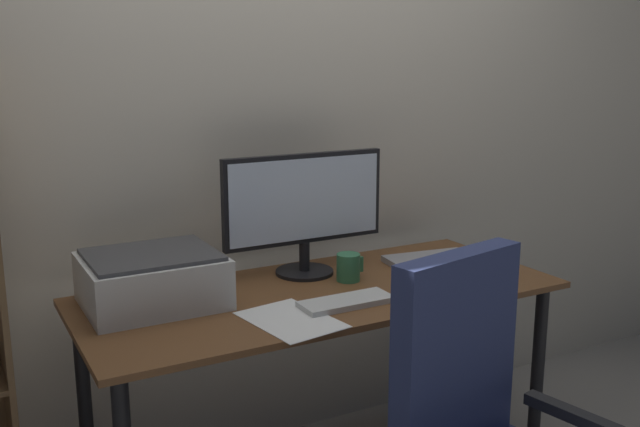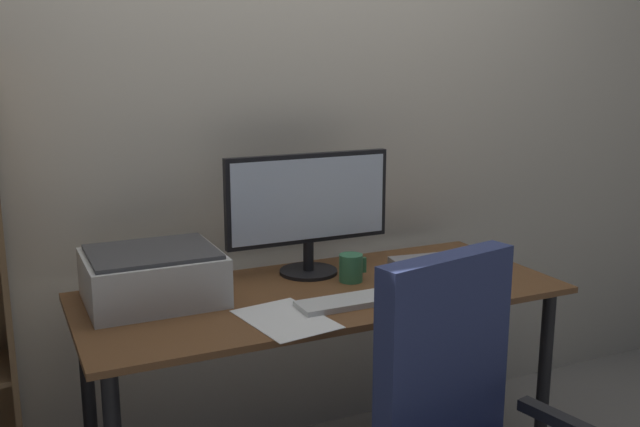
% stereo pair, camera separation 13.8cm
% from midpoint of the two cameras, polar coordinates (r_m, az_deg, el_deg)
% --- Properties ---
extents(back_wall, '(6.40, 0.10, 2.60)m').
position_cam_midpoint_polar(back_wall, '(2.63, -6.69, 8.61)').
color(back_wall, beige).
rests_on(back_wall, ground).
extents(desk, '(1.54, 0.65, 0.74)m').
position_cam_midpoint_polar(desk, '(2.33, -1.62, -8.27)').
color(desk, brown).
rests_on(desk, ground).
extents(monitor, '(0.59, 0.20, 0.42)m').
position_cam_midpoint_polar(monitor, '(2.41, -2.90, 0.66)').
color(monitor, black).
rests_on(monitor, desk).
extents(keyboard, '(0.29, 0.11, 0.02)m').
position_cam_midpoint_polar(keyboard, '(2.16, 0.23, -7.11)').
color(keyboard, silver).
rests_on(keyboard, desk).
extents(mouse, '(0.06, 0.10, 0.03)m').
position_cam_midpoint_polar(mouse, '(2.27, 5.53, -5.99)').
color(mouse, black).
rests_on(mouse, desk).
extents(coffee_mug, '(0.09, 0.08, 0.09)m').
position_cam_midpoint_polar(coffee_mug, '(2.38, 0.63, -4.34)').
color(coffee_mug, '#387F51').
rests_on(coffee_mug, desk).
extents(laptop, '(0.35, 0.27, 0.02)m').
position_cam_midpoint_polar(laptop, '(2.58, 7.68, -3.89)').
color(laptop, '#99999E').
rests_on(laptop, desk).
extents(printer, '(0.40, 0.34, 0.16)m').
position_cam_midpoint_polar(printer, '(2.22, -15.02, -5.11)').
color(printer, silver).
rests_on(printer, desk).
extents(paper_sheet, '(0.25, 0.32, 0.00)m').
position_cam_midpoint_polar(paper_sheet, '(2.05, -4.29, -8.50)').
color(paper_sheet, white).
rests_on(paper_sheet, desk).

